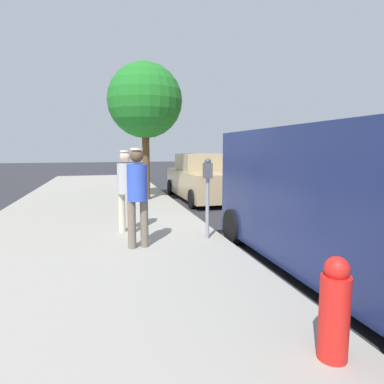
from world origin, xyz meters
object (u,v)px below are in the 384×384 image
object	(u,v)px
parked_sedan_behind	(204,179)
street_tree	(145,101)
parked_van	(355,199)
parking_meter_near	(208,185)
pedestrian_in_blue	(137,191)
fire_hydrant	(335,310)
pedestrian_in_gray	(126,186)

from	to	relation	value
parked_sedan_behind	street_tree	xyz separation A→B (m)	(2.11, 0.40, 2.61)
parked_van	parked_sedan_behind	world-z (taller)	parked_van
parking_meter_near	pedestrian_in_blue	world-z (taller)	pedestrian_in_blue
street_tree	parked_van	bearing A→B (deg)	105.54
street_tree	fire_hydrant	distance (m)	9.36
pedestrian_in_blue	parked_van	xyz separation A→B (m)	(-2.82, 1.79, 0.02)
parked_sedan_behind	parking_meter_near	bearing A→B (deg)	73.99
parked_sedan_behind	fire_hydrant	world-z (taller)	parked_sedan_behind
pedestrian_in_gray	street_tree	distance (m)	4.96
street_tree	pedestrian_in_gray	bearing A→B (deg)	77.83
street_tree	fire_hydrant	xyz separation A→B (m)	(-0.41, 8.93, -2.79)
parking_meter_near	parked_van	size ratio (longest dim) A/B	0.29
pedestrian_in_blue	street_tree	size ratio (longest dim) A/B	0.39
parked_sedan_behind	pedestrian_in_gray	bearing A→B (deg)	57.14
pedestrian_in_blue	parked_van	world-z (taller)	parked_van
parking_meter_near	street_tree	world-z (taller)	street_tree
parking_meter_near	fire_hydrant	world-z (taller)	parking_meter_near
pedestrian_in_blue	pedestrian_in_gray	bearing A→B (deg)	-83.92
pedestrian_in_blue	parked_van	distance (m)	3.34
pedestrian_in_blue	parked_sedan_behind	xyz separation A→B (m)	(-2.92, -5.84, -0.38)
pedestrian_in_gray	parked_van	xyz separation A→B (m)	(-2.94, 2.92, 0.05)
pedestrian_in_gray	parked_sedan_behind	distance (m)	5.62
parking_meter_near	street_tree	distance (m)	5.65
pedestrian_in_gray	parked_van	distance (m)	4.14
parking_meter_near	pedestrian_in_gray	world-z (taller)	pedestrian_in_gray
parked_sedan_behind	fire_hydrant	distance (m)	9.48
pedestrian_in_gray	parked_sedan_behind	bearing A→B (deg)	-122.86
parking_meter_near	parked_van	distance (m)	2.54
parking_meter_near	parked_sedan_behind	world-z (taller)	parking_meter_near
parking_meter_near	parked_sedan_behind	size ratio (longest dim) A/B	0.34
parked_van	parked_sedan_behind	distance (m)	7.64
parked_van	fire_hydrant	size ratio (longest dim) A/B	6.05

